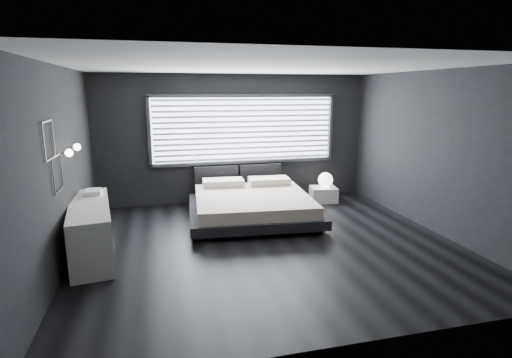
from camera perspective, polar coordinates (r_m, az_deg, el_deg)
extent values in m
plane|color=black|center=(6.61, 1.80, -9.20)|extent=(6.00, 6.00, 0.00)
plane|color=silver|center=(6.15, 1.98, 15.81)|extent=(6.00, 6.00, 0.00)
cube|color=black|center=(8.88, -2.97, 5.74)|extent=(6.00, 0.04, 2.80)
cube|color=black|center=(3.73, 13.50, -4.16)|extent=(6.00, 0.04, 2.80)
cube|color=black|center=(6.14, -26.15, 1.42)|extent=(0.04, 5.50, 2.80)
cube|color=black|center=(7.61, 24.23, 3.51)|extent=(0.04, 5.50, 2.80)
cube|color=white|center=(8.88, -1.68, 7.11)|extent=(4.00, 0.02, 1.38)
cube|color=#47474C|center=(8.65, -15.05, 6.55)|extent=(0.06, 0.08, 1.48)
cube|color=#47474C|center=(9.49, 10.57, 7.26)|extent=(0.06, 0.08, 1.48)
cube|color=#47474C|center=(8.81, -1.67, 11.83)|extent=(4.14, 0.08, 0.06)
cube|color=#47474C|center=(8.95, -1.61, 2.44)|extent=(4.14, 0.08, 0.06)
cube|color=silver|center=(8.82, -1.60, 7.08)|extent=(3.94, 0.03, 1.32)
cube|color=black|center=(8.84, -5.67, 0.20)|extent=(0.96, 0.16, 0.52)
cube|color=black|center=(9.03, 0.61, 0.53)|extent=(0.96, 0.16, 0.52)
cylinder|color=silver|center=(6.15, -25.78, 3.36)|extent=(0.10, 0.02, 0.02)
sphere|color=#FFE5B7|center=(6.14, -25.14, 3.40)|extent=(0.11, 0.11, 0.11)
cylinder|color=silver|center=(6.73, -24.78, 4.15)|extent=(0.10, 0.02, 0.02)
sphere|color=#FFE5B7|center=(6.72, -24.19, 4.19)|extent=(0.11, 0.11, 0.11)
cube|color=#47474C|center=(5.52, -27.73, 7.29)|extent=(0.01, 0.46, 0.02)
cube|color=#47474C|center=(5.57, -27.25, 2.59)|extent=(0.01, 0.46, 0.02)
cube|color=#47474C|center=(5.77, -26.98, 5.23)|extent=(0.01, 0.02, 0.46)
cube|color=#47474C|center=(5.32, -28.04, 4.62)|extent=(0.01, 0.02, 0.46)
cube|color=#47474C|center=(5.82, -26.70, 2.91)|extent=(0.01, 0.46, 0.02)
cube|color=#47474C|center=(5.90, -26.26, -1.49)|extent=(0.01, 0.46, 0.02)
cube|color=#47474C|center=(6.07, -26.03, 1.12)|extent=(0.01, 0.02, 0.46)
cube|color=#47474C|center=(5.63, -26.96, 0.23)|extent=(0.01, 0.02, 0.46)
cube|color=black|center=(6.85, -7.98, -8.15)|extent=(0.14, 0.14, 0.09)
cube|color=black|center=(7.18, 8.92, -7.18)|extent=(0.14, 0.14, 0.09)
cube|color=black|center=(8.61, -8.33, -3.82)|extent=(0.14, 0.14, 0.09)
cube|color=black|center=(8.88, 5.19, -3.23)|extent=(0.14, 0.14, 0.09)
cube|color=black|center=(7.77, -0.51, -4.49)|extent=(2.58, 2.48, 0.17)
cube|color=beige|center=(7.71, -0.52, -3.09)|extent=(2.30, 2.30, 0.22)
cube|color=beige|center=(8.43, -4.71, -0.51)|extent=(0.89, 0.52, 0.14)
cube|color=beige|center=(8.56, 1.85, -0.27)|extent=(0.89, 0.52, 0.14)
cube|color=white|center=(9.11, 9.60, -2.16)|extent=(0.63, 0.55, 0.33)
sphere|color=white|center=(9.07, 9.90, -0.11)|extent=(0.33, 0.33, 0.33)
cube|color=white|center=(6.55, -22.51, -6.66)|extent=(0.82, 2.06, 0.80)
cube|color=#47474C|center=(6.55, -20.02, -6.47)|extent=(0.28, 1.96, 0.78)
cube|color=white|center=(7.02, -22.26, -1.82)|extent=(0.27, 0.36, 0.04)
cube|color=white|center=(6.99, -22.23, -1.56)|extent=(0.26, 0.34, 0.03)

